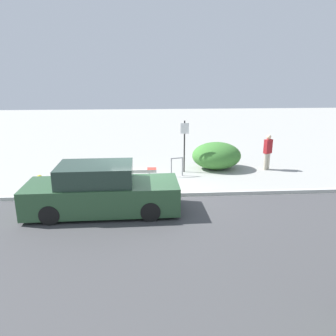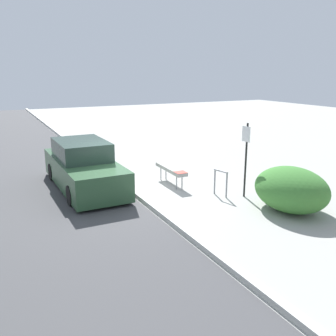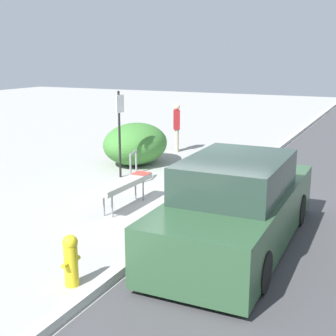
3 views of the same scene
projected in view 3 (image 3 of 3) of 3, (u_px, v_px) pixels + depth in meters
ground_plane at (198, 212)px, 9.80m from camera, size 60.00×60.00×0.00m
curb at (198, 209)px, 9.78m from camera, size 60.00×0.20×0.13m
bench at (124, 184)px, 9.96m from camera, size 1.81×0.40×0.60m
bike_rack at (133, 164)px, 11.88m from camera, size 0.55×0.17×0.83m
sign_post at (120, 126)px, 12.27m from camera, size 0.36×0.08×2.30m
fire_hydrant at (71, 259)px, 6.59m from camera, size 0.36×0.22×0.77m
shrub_hedge at (136, 144)px, 13.98m from camera, size 2.24×1.79×1.24m
pedestrian at (177, 126)px, 15.79m from camera, size 0.42×0.35×1.62m
parked_car_near at (238, 207)px, 7.92m from camera, size 4.76×1.79×1.58m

